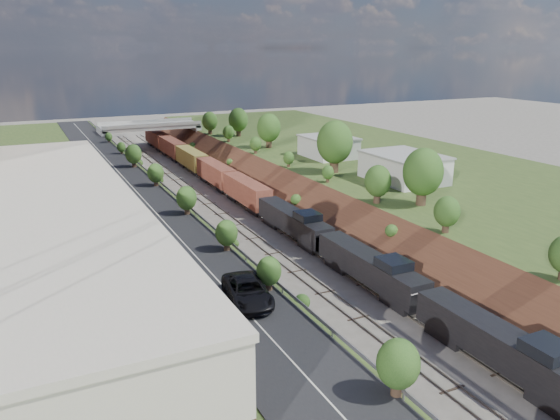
{
  "coord_description": "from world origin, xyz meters",
  "views": [
    {
      "loc": [
        -29.99,
        -14.27,
        24.91
      ],
      "look_at": [
        -2.28,
        42.92,
        6.0
      ],
      "focal_mm": 35.0,
      "sensor_mm": 36.0,
      "label": 1
    }
  ],
  "objects": [
    {
      "name": "guardrail",
      "position": [
        -11.4,
        59.8,
        5.55
      ],
      "size": [
        0.1,
        171.0,
        0.7
      ],
      "color": "#99999E",
      "rests_on": "platform_left"
    },
    {
      "name": "platform_right",
      "position": [
        33.0,
        60.0,
        2.5
      ],
      "size": [
        44.0,
        180.0,
        5.0
      ],
      "primitive_type": "cube",
      "color": "#364E20",
      "rests_on": "ground"
    },
    {
      "name": "tree_right_large",
      "position": [
        17.0,
        40.0,
        9.38
      ],
      "size": [
        5.25,
        5.25,
        7.61
      ],
      "color": "#473323",
      "rests_on": "platform_right"
    },
    {
      "name": "commercial_building",
      "position": [
        -28.0,
        38.0,
        8.51
      ],
      "size": [
        14.3,
        62.3,
        7.0
      ],
      "color": "brown",
      "rests_on": "platform_left"
    },
    {
      "name": "platform_left",
      "position": [
        -33.0,
        60.0,
        2.5
      ],
      "size": [
        44.0,
        180.0,
        5.0
      ],
      "primitive_type": "cube",
      "color": "#364E20",
      "rests_on": "ground"
    },
    {
      "name": "road",
      "position": [
        -15.5,
        60.0,
        5.05
      ],
      "size": [
        8.0,
        180.0,
        0.1
      ],
      "primitive_type": "cube",
      "color": "black",
      "rests_on": "platform_left"
    },
    {
      "name": "tree_left_crest",
      "position": [
        -11.8,
        20.0,
        7.04
      ],
      "size": [
        2.45,
        2.45,
        3.55
      ],
      "color": "#473323",
      "rests_on": "platform_left"
    },
    {
      "name": "white_building_far",
      "position": [
        23.0,
        74.0,
        6.8
      ],
      "size": [
        8.0,
        10.0,
        3.6
      ],
      "primitive_type": "cube",
      "color": "silver",
      "rests_on": "platform_right"
    },
    {
      "name": "overpass",
      "position": [
        0.0,
        122.0,
        4.92
      ],
      "size": [
        24.5,
        8.3,
        7.4
      ],
      "color": "gray",
      "rests_on": "ground"
    },
    {
      "name": "rail_left_track",
      "position": [
        -2.6,
        60.0,
        0.09
      ],
      "size": [
        1.58,
        180.0,
        0.18
      ],
      "primitive_type": "cube",
      "color": "gray",
      "rests_on": "ground"
    },
    {
      "name": "white_building_near",
      "position": [
        23.5,
        52.0,
        7.0
      ],
      "size": [
        9.0,
        12.0,
        4.0
      ],
      "primitive_type": "cube",
      "color": "silver",
      "rests_on": "platform_right"
    },
    {
      "name": "embankment_right",
      "position": [
        11.0,
        60.0,
        0.0
      ],
      "size": [
        10.0,
        180.0,
        10.0
      ],
      "primitive_type": "cube",
      "rotation": [
        0.0,
        0.79,
        0.0
      ],
      "color": "brown",
      "rests_on": "ground"
    },
    {
      "name": "freight_train",
      "position": [
        2.6,
        71.82,
        2.47
      ],
      "size": [
        2.84,
        130.23,
        4.55
      ],
      "color": "black",
      "rests_on": "ground"
    },
    {
      "name": "rail_right_track",
      "position": [
        2.6,
        60.0,
        0.09
      ],
      "size": [
        1.58,
        180.0,
        0.18
      ],
      "primitive_type": "cube",
      "color": "gray",
      "rests_on": "ground"
    },
    {
      "name": "embankment_left",
      "position": [
        -11.0,
        60.0,
        0.0
      ],
      "size": [
        10.0,
        180.0,
        10.0
      ],
      "primitive_type": "cube",
      "rotation": [
        0.0,
        0.79,
        0.0
      ],
      "color": "brown",
      "rests_on": "ground"
    },
    {
      "name": "suv",
      "position": [
        -14.75,
        23.22,
        6.06
      ],
      "size": [
        4.24,
        7.35,
        1.93
      ],
      "primitive_type": "imported",
      "rotation": [
        0.0,
        0.0,
        -0.16
      ],
      "color": "black",
      "rests_on": "road"
    }
  ]
}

